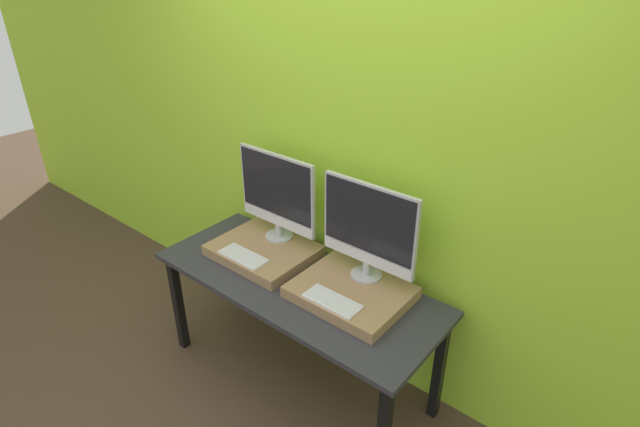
% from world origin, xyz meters
% --- Properties ---
extents(ground_plane, '(12.00, 12.00, 0.00)m').
position_xyz_m(ground_plane, '(0.00, 0.00, 0.00)').
color(ground_plane, '#4C3828').
extents(wall_back, '(8.00, 0.04, 2.60)m').
position_xyz_m(wall_back, '(0.00, 0.72, 1.30)').
color(wall_back, '#9ED12D').
rests_on(wall_back, ground_plane).
extents(workbench, '(1.62, 0.65, 0.71)m').
position_xyz_m(workbench, '(0.00, 0.33, 0.63)').
color(workbench, '#2D2D33').
rests_on(workbench, ground_plane).
extents(wooden_riser_left, '(0.56, 0.45, 0.06)m').
position_xyz_m(wooden_riser_left, '(-0.31, 0.39, 0.74)').
color(wooden_riser_left, '#99754C').
rests_on(wooden_riser_left, workbench).
extents(monitor_left, '(0.54, 0.16, 0.52)m').
position_xyz_m(monitor_left, '(-0.31, 0.53, 1.05)').
color(monitor_left, '#B2B2B7').
rests_on(monitor_left, wooden_riser_left).
extents(keyboard_left, '(0.29, 0.12, 0.01)m').
position_xyz_m(keyboard_left, '(-0.31, 0.24, 0.77)').
color(keyboard_left, silver).
rests_on(keyboard_left, wooden_riser_left).
extents(wooden_riser_right, '(0.56, 0.45, 0.06)m').
position_xyz_m(wooden_riser_right, '(0.31, 0.39, 0.74)').
color(wooden_riser_right, '#99754C').
rests_on(wooden_riser_right, workbench).
extents(monitor_right, '(0.54, 0.16, 0.52)m').
position_xyz_m(monitor_right, '(0.31, 0.53, 1.05)').
color(monitor_right, '#B2B2B7').
rests_on(monitor_right, wooden_riser_right).
extents(keyboard_right, '(0.29, 0.12, 0.01)m').
position_xyz_m(keyboard_right, '(0.31, 0.24, 0.77)').
color(keyboard_right, silver).
rests_on(keyboard_right, wooden_riser_right).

